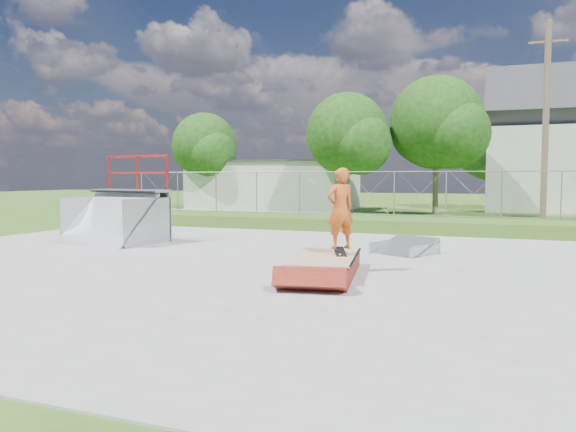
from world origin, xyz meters
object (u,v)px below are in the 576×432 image
quarter_pipe (111,199)px  flat_bank_ramp (404,247)px  grind_box (325,265)px  skater (340,212)px

quarter_pipe → flat_bank_ramp: bearing=13.9°
quarter_pipe → flat_bank_ramp: size_ratio=1.93×
grind_box → flat_bank_ramp: (1.03, 3.74, 0.00)m
grind_box → quarter_pipe: quarter_pipe is taller
grind_box → quarter_pipe: bearing=149.7°
quarter_pipe → skater: size_ratio=1.58×
grind_box → skater: 1.20m
flat_bank_ramp → skater: 3.62m
quarter_pipe → skater: (8.03, -2.49, -0.06)m
quarter_pipe → skater: quarter_pipe is taller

